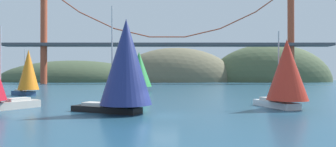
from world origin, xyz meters
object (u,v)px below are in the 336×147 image
(sailboat_navy_sail, at_px, (126,64))
(sailboat_green_sail, at_px, (140,70))
(sailboat_orange_sail, at_px, (29,72))
(channel_buoy, at_px, (144,100))
(sailboat_scarlet_sail, at_px, (287,72))

(sailboat_navy_sail, xyz_separation_m, sailboat_green_sail, (-3.02, 39.85, 0.11))
(sailboat_navy_sail, xyz_separation_m, sailboat_orange_sail, (-21.69, 23.59, -0.46))
(sailboat_navy_sail, relative_size, channel_buoy, 4.06)
(sailboat_orange_sail, height_order, channel_buoy, sailboat_orange_sail)
(sailboat_green_sail, bearing_deg, channel_buoy, -82.74)
(sailboat_scarlet_sail, height_order, sailboat_orange_sail, sailboat_scarlet_sail)
(sailboat_scarlet_sail, bearing_deg, channel_buoy, 158.57)
(channel_buoy, bearing_deg, sailboat_orange_sail, 148.70)
(sailboat_scarlet_sail, relative_size, sailboat_orange_sail, 1.02)
(sailboat_scarlet_sail, distance_m, sailboat_orange_sail, 43.87)
(sailboat_navy_sail, bearing_deg, sailboat_orange_sail, 132.60)
(sailboat_green_sail, height_order, sailboat_orange_sail, sailboat_green_sail)
(sailboat_scarlet_sail, bearing_deg, sailboat_orange_sail, 152.67)
(channel_buoy, bearing_deg, sailboat_navy_sail, -94.57)
(sailboat_orange_sail, bearing_deg, sailboat_green_sail, 41.04)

